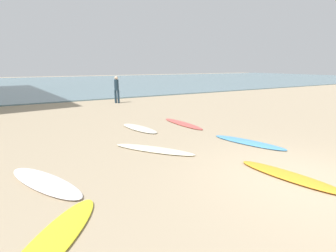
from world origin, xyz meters
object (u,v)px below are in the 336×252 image
surfboard_1 (183,124)px  surfboard_5 (53,241)px  surfboard_2 (154,149)px  surfboard_4 (139,128)px  surfboard_0 (248,142)px  beachgoer_near (117,88)px  surfboard_6 (45,182)px  surfboard_3 (289,176)px

surfboard_1 → surfboard_5: size_ratio=1.10×
surfboard_2 → surfboard_4: 2.63m
surfboard_0 → beachgoer_near: size_ratio=1.36×
surfboard_1 → surfboard_5: bearing=-140.8°
beachgoer_near → surfboard_4: bearing=-61.1°
surfboard_0 → surfboard_2: surfboard_2 is taller
surfboard_4 → surfboard_1: bearing=-17.2°
surfboard_2 → surfboard_4: surfboard_4 is taller
surfboard_1 → surfboard_6: bearing=-154.1°
surfboard_0 → surfboard_1: surfboard_1 is taller
beachgoer_near → surfboard_6: bearing=-75.1°
surfboard_2 → surfboard_6: (-2.94, -0.79, 0.01)m
surfboard_3 → surfboard_4: 5.78m
surfboard_1 → surfboard_4: 1.92m
beachgoer_near → surfboard_5: bearing=-71.5°
surfboard_4 → surfboard_0: bearing=-68.7°
surfboard_3 → surfboard_5: 4.78m
surfboard_3 → surfboard_4: bearing=90.3°
surfboard_1 → beachgoer_near: beachgoer_near is taller
surfboard_2 → surfboard_3: 3.59m
surfboard_3 → surfboard_6: (-4.73, 2.32, -0.00)m
surfboard_4 → surfboard_5: 6.49m
surfboard_0 → surfboard_1: (-0.41, 3.25, 0.00)m
surfboard_6 → surfboard_5: bearing=63.4°
surfboard_1 → beachgoer_near: (-0.42, 7.31, 0.94)m
surfboard_5 → surfboard_6: bearing=-52.7°
surfboard_0 → beachgoer_near: beachgoer_near is taller
surfboard_2 → beachgoer_near: 9.99m
surfboard_3 → surfboard_2: bearing=108.7°
surfboard_1 → beachgoer_near: size_ratio=1.43×
surfboard_0 → surfboard_3: (-1.15, -2.27, 0.01)m
surfboard_5 → surfboard_2: bearing=-98.0°
surfboard_2 → surfboard_5: 4.11m
surfboard_0 → surfboard_2: 3.07m
surfboard_2 → surfboard_5: same height
surfboard_2 → surfboard_5: (-2.98, -2.84, -0.00)m
surfboard_0 → beachgoer_near: 10.64m
surfboard_6 → beachgoer_near: bearing=-141.1°
surfboard_1 → surfboard_2: bearing=-140.9°
surfboard_0 → surfboard_4: surfboard_4 is taller
surfboard_0 → surfboard_4: size_ratio=1.16×
surfboard_6 → surfboard_2: bearing=169.6°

